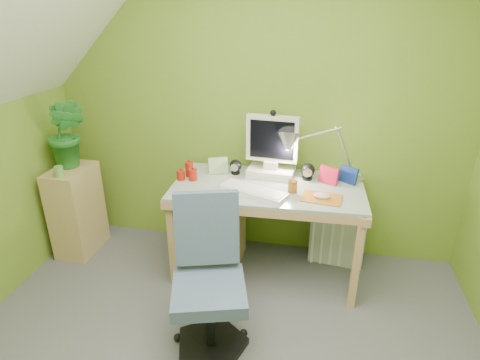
% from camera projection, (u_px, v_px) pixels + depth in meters
% --- Properties ---
extents(wall_back, '(3.20, 0.01, 2.40)m').
position_uv_depth(wall_back, '(256.00, 106.00, 3.03)').
color(wall_back, olive).
rests_on(wall_back, floor).
extents(desk, '(1.37, 0.72, 0.72)m').
position_uv_depth(desk, '(267.00, 229.00, 3.01)').
color(desk, tan).
rests_on(desk, floor).
extents(monitor, '(0.37, 0.24, 0.49)m').
position_uv_depth(monitor, '(272.00, 144.00, 2.92)').
color(monitor, silver).
rests_on(monitor, desk).
extents(speaker_left, '(0.10, 0.10, 0.11)m').
position_uv_depth(speaker_left, '(236.00, 167.00, 3.03)').
color(speaker_left, black).
rests_on(speaker_left, desk).
extents(speaker_right, '(0.13, 0.13, 0.12)m').
position_uv_depth(speaker_right, '(308.00, 171.00, 2.93)').
color(speaker_right, black).
rests_on(speaker_right, desk).
extents(keyboard, '(0.50, 0.31, 0.02)m').
position_uv_depth(keyboard, '(254.00, 191.00, 2.74)').
color(keyboard, white).
rests_on(keyboard, desk).
extents(mousepad, '(0.28, 0.22, 0.01)m').
position_uv_depth(mousepad, '(322.00, 198.00, 2.66)').
color(mousepad, '#BA681D').
rests_on(mousepad, desk).
extents(mouse, '(0.12, 0.08, 0.04)m').
position_uv_depth(mouse, '(322.00, 196.00, 2.66)').
color(mouse, silver).
rests_on(mouse, mousepad).
extents(amber_tumbler, '(0.07, 0.07, 0.08)m').
position_uv_depth(amber_tumbler, '(293.00, 187.00, 2.74)').
color(amber_tumbler, brown).
rests_on(amber_tumbler, desk).
extents(candle_cluster, '(0.16, 0.14, 0.11)m').
position_uv_depth(candle_cluster, '(188.00, 171.00, 2.95)').
color(candle_cluster, '#A81D0E').
rests_on(candle_cluster, desk).
extents(photo_frame_red, '(0.14, 0.09, 0.12)m').
position_uv_depth(photo_frame_red, '(329.00, 175.00, 2.87)').
color(photo_frame_red, red).
rests_on(photo_frame_red, desk).
extents(photo_frame_blue, '(0.13, 0.10, 0.12)m').
position_uv_depth(photo_frame_blue, '(348.00, 175.00, 2.88)').
color(photo_frame_blue, navy).
rests_on(photo_frame_blue, desk).
extents(photo_frame_green, '(0.14, 0.08, 0.13)m').
position_uv_depth(photo_frame_green, '(218.00, 166.00, 3.03)').
color(photo_frame_green, '#99B57C').
rests_on(photo_frame_green, desk).
extents(desk_lamp, '(0.59, 0.31, 0.61)m').
position_uv_depth(desk_lamp, '(336.00, 141.00, 2.82)').
color(desk_lamp, silver).
rests_on(desk_lamp, desk).
extents(side_ledge, '(0.27, 0.42, 0.73)m').
position_uv_depth(side_ledge, '(77.00, 210.00, 3.27)').
color(side_ledge, tan).
rests_on(side_ledge, floor).
extents(potted_plant, '(0.32, 0.27, 0.54)m').
position_uv_depth(potted_plant, '(67.00, 134.00, 3.05)').
color(potted_plant, '#246C26').
rests_on(potted_plant, side_ledge).
extents(green_cup, '(0.07, 0.07, 0.08)m').
position_uv_depth(green_cup, '(59.00, 172.00, 2.96)').
color(green_cup, '#65A545').
rests_on(green_cup, side_ledge).
extents(task_chair, '(0.58, 0.58, 0.85)m').
position_uv_depth(task_chair, '(209.00, 291.00, 2.27)').
color(task_chair, '#445570').
rests_on(task_chair, floor).
extents(radiator, '(0.44, 0.21, 0.42)m').
position_uv_depth(radiator, '(337.00, 238.00, 3.18)').
color(radiator, silver).
rests_on(radiator, floor).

